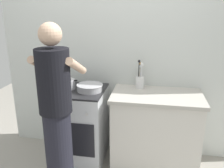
{
  "coord_description": "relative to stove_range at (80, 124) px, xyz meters",
  "views": [
    {
      "loc": [
        0.5,
        -2.38,
        1.81
      ],
      "look_at": [
        0.05,
        0.12,
        1.0
      ],
      "focal_mm": 38.45,
      "sensor_mm": 36.0,
      "label": 1
    }
  ],
  "objects": [
    {
      "name": "back_wall",
      "position": [
        0.55,
        0.35,
        0.8
      ],
      "size": [
        3.2,
        0.1,
        2.5
      ],
      "color": "silver",
      "rests_on": "ground"
    },
    {
      "name": "ground",
      "position": [
        0.35,
        -0.15,
        -0.45
      ],
      "size": [
        6.0,
        6.0,
        0.0
      ],
      "primitive_type": "plane",
      "color": "gray"
    },
    {
      "name": "person",
      "position": [
        -0.01,
        -0.62,
        0.41
      ],
      "size": [
        0.41,
        0.5,
        1.7
      ],
      "color": "black",
      "rests_on": "ground"
    },
    {
      "name": "stove_range",
      "position": [
        0.0,
        0.0,
        0.0
      ],
      "size": [
        0.6,
        0.62,
        0.9
      ],
      "color": "silver",
      "rests_on": "ground"
    },
    {
      "name": "pot",
      "position": [
        -0.14,
        0.0,
        0.51
      ],
      "size": [
        0.25,
        0.19,
        0.11
      ],
      "color": "#B2B2B7",
      "rests_on": "stove_range"
    },
    {
      "name": "countertop",
      "position": [
        0.9,
        0.0,
        0.0
      ],
      "size": [
        1.0,
        0.6,
        0.9
      ],
      "color": "silver",
      "rests_on": "ground"
    },
    {
      "name": "utensil_crock",
      "position": [
        0.69,
        0.19,
        0.55
      ],
      "size": [
        0.1,
        0.1,
        0.34
      ],
      "color": "silver",
      "rests_on": "countertop"
    },
    {
      "name": "mixing_bowl",
      "position": [
        0.14,
        -0.02,
        0.49
      ],
      "size": [
        0.3,
        0.3,
        0.08
      ],
      "color": "#B7B7BC",
      "rests_on": "stove_range"
    }
  ]
}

